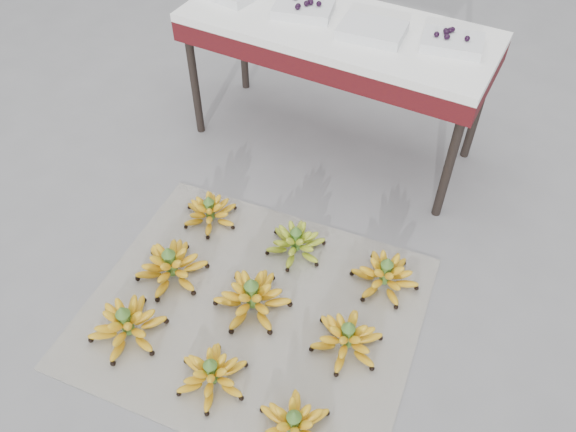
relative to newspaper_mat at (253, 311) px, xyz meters
The scene contains 15 objects.
ground 0.12m from the newspaper_mat, 144.14° to the left, with size 60.00×60.00×0.00m, color slate.
newspaper_mat is the anchor object (origin of this frame).
bunch_front_left 0.47m from the newspaper_mat, 139.23° to the right, with size 0.36×0.36×0.17m.
bunch_front_center 0.33m from the newspaper_mat, 84.99° to the right, with size 0.31×0.31×0.16m.
bunch_front_right 0.51m from the newspaper_mat, 43.93° to the right, with size 0.33×0.33×0.16m.
bunch_mid_left 0.38m from the newspaper_mat, behind, with size 0.37×0.37×0.18m.
bunch_mid_center 0.07m from the newspaper_mat, 121.74° to the left, with size 0.35×0.35×0.18m.
bunch_mid_right 0.39m from the newspaper_mat, ahead, with size 0.32×0.32×0.16m.
bunch_back_left 0.53m from the newspaper_mat, 141.52° to the left, with size 0.31×0.31×0.15m.
bunch_back_center 0.35m from the newspaper_mat, 88.79° to the left, with size 0.32×0.32×0.15m.
bunch_back_right 0.54m from the newspaper_mat, 41.90° to the left, with size 0.28×0.28×0.16m.
vendor_table 1.23m from the newspaper_mat, 99.30° to the left, with size 1.37×0.55×0.66m.
tray_left 1.32m from the newspaper_mat, 107.72° to the left, with size 0.29×0.24×0.06m.
tray_right 1.24m from the newspaper_mat, 90.46° to the left, with size 0.29×0.22×0.04m.
tray_far_right 1.34m from the newspaper_mat, 74.35° to the left, with size 0.27×0.22×0.06m.
Camera 1 is at (0.80, -1.09, 1.85)m, focal length 35.00 mm.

